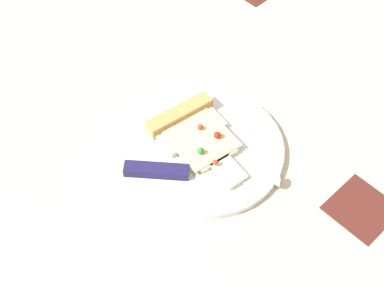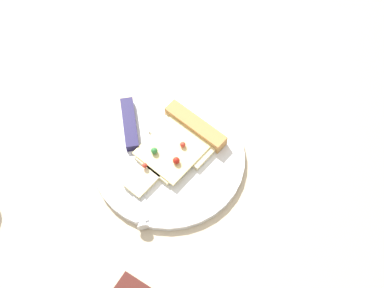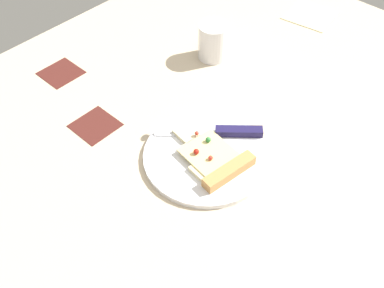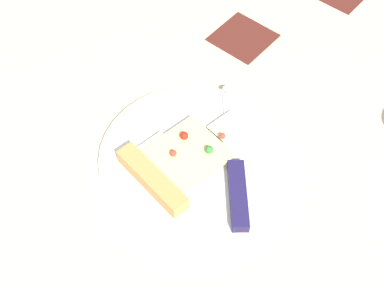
{
  "view_description": "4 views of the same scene",
  "coord_description": "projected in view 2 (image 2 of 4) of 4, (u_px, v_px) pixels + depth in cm",
  "views": [
    {
      "loc": [
        -48.06,
        33.94,
        74.2
      ],
      "look_at": [
        -9.27,
        -3.04,
        4.09
      ],
      "focal_mm": 53.39,
      "sensor_mm": 36.0,
      "label": 1
    },
    {
      "loc": [
        -42.59,
        -31.31,
        79.42
      ],
      "look_at": [
        -5.69,
        -8.02,
        2.13
      ],
      "focal_mm": 49.07,
      "sensor_mm": 36.0,
      "label": 2
    },
    {
      "loc": [
        30.12,
        -52.57,
        70.64
      ],
      "look_at": [
        -12.42,
        -6.53,
        2.6
      ],
      "focal_mm": 42.35,
      "sensor_mm": 36.0,
      "label": 3
    },
    {
      "loc": [
        24.18,
        22.92,
        64.11
      ],
      "look_at": [
        -9.93,
        -6.17,
        2.69
      ],
      "focal_mm": 52.1,
      "sensor_mm": 36.0,
      "label": 4
    }
  ],
  "objects": [
    {
      "name": "pizza_slice",
      "position": [
        179.0,
        144.0,
        0.89
      ],
      "size": [
        18.34,
        12.43,
        2.46
      ],
      "rotation": [
        0.0,
        0.0,
        1.43
      ],
      "color": "beige",
      "rests_on": "plate"
    },
    {
      "name": "knife",
      "position": [
        133.0,
        147.0,
        0.89
      ],
      "size": [
        19.3,
        17.55,
        2.45
      ],
      "rotation": [
        0.0,
        0.0,
        2.3
      ],
      "color": "silver",
      "rests_on": "plate"
    },
    {
      "name": "plate",
      "position": [
        169.0,
        158.0,
        0.89
      ],
      "size": [
        25.87,
        25.87,
        1.13
      ],
      "primitive_type": "cylinder",
      "color": "silver",
      "rests_on": "ground_plane"
    },
    {
      "name": "ground_plane",
      "position": [
        172.0,
        111.0,
        0.96
      ],
      "size": [
        144.61,
        144.61,
        3.0
      ],
      "color": "#C6B293",
      "rests_on": "ground"
    }
  ]
}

